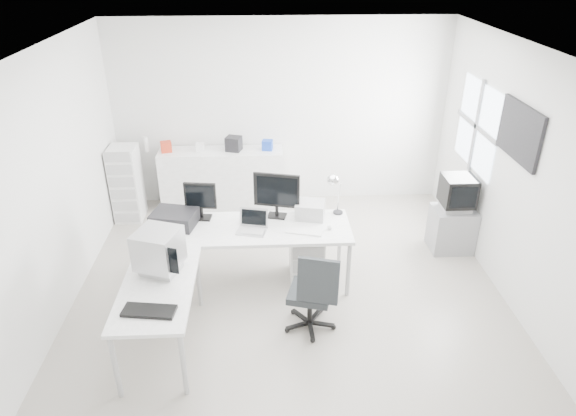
{
  "coord_description": "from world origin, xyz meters",
  "views": [
    {
      "loc": [
        -0.26,
        -4.99,
        3.71
      ],
      "look_at": [
        0.0,
        0.2,
        1.0
      ],
      "focal_mm": 32.0,
      "sensor_mm": 36.0,
      "label": 1
    }
  ],
  "objects_px": {
    "inkjet_printer": "(174,218)",
    "office_chair": "(310,289)",
    "laser_printer": "(310,210)",
    "drawer_pedestal": "(306,256)",
    "laptop": "(251,222)",
    "filing_cabinet": "(127,184)",
    "main_desk": "(249,255)",
    "sideboard": "(223,179)",
    "side_desk": "(162,316)",
    "lcd_monitor_large": "(277,195)",
    "tv_cabinet": "(452,229)",
    "crt_tv": "(458,194)",
    "lcd_monitor_small": "(201,201)",
    "crt_monitor": "(159,252)"
  },
  "relations": [
    {
      "from": "inkjet_printer",
      "to": "office_chair",
      "type": "height_order",
      "value": "office_chair"
    },
    {
      "from": "laser_printer",
      "to": "drawer_pedestal",
      "type": "bearing_deg",
      "value": -94.59
    },
    {
      "from": "laptop",
      "to": "filing_cabinet",
      "type": "xyz_separation_m",
      "value": [
        -1.86,
        1.82,
        -0.31
      ]
    },
    {
      "from": "main_desk",
      "to": "sideboard",
      "type": "bearing_deg",
      "value": 102.13
    },
    {
      "from": "filing_cabinet",
      "to": "sideboard",
      "type": "bearing_deg",
      "value": 12.5
    },
    {
      "from": "side_desk",
      "to": "inkjet_printer",
      "type": "height_order",
      "value": "inkjet_printer"
    },
    {
      "from": "sideboard",
      "to": "lcd_monitor_large",
      "type": "bearing_deg",
      "value": -66.13
    },
    {
      "from": "laser_printer",
      "to": "office_chair",
      "type": "xyz_separation_m",
      "value": [
        -0.09,
        -1.09,
        -0.36
      ]
    },
    {
      "from": "drawer_pedestal",
      "to": "tv_cabinet",
      "type": "relative_size",
      "value": 1.01
    },
    {
      "from": "laser_printer",
      "to": "crt_tv",
      "type": "height_order",
      "value": "crt_tv"
    },
    {
      "from": "side_desk",
      "to": "lcd_monitor_small",
      "type": "distance_m",
      "value": 1.51
    },
    {
      "from": "filing_cabinet",
      "to": "crt_monitor",
      "type": "bearing_deg",
      "value": -69.55
    },
    {
      "from": "lcd_monitor_small",
      "to": "tv_cabinet",
      "type": "distance_m",
      "value": 3.33
    },
    {
      "from": "laser_printer",
      "to": "crt_monitor",
      "type": "height_order",
      "value": "crt_monitor"
    },
    {
      "from": "main_desk",
      "to": "crt_tv",
      "type": "distance_m",
      "value": 2.8
    },
    {
      "from": "drawer_pedestal",
      "to": "sideboard",
      "type": "bearing_deg",
      "value": 119.89
    },
    {
      "from": "tv_cabinet",
      "to": "crt_tv",
      "type": "xyz_separation_m",
      "value": [
        0.0,
        0.0,
        0.52
      ]
    },
    {
      "from": "laptop",
      "to": "sideboard",
      "type": "distance_m",
      "value": 2.22
    },
    {
      "from": "office_chair",
      "to": "lcd_monitor_large",
      "type": "bearing_deg",
      "value": 121.02
    },
    {
      "from": "lcd_monitor_small",
      "to": "filing_cabinet",
      "type": "height_order",
      "value": "lcd_monitor_small"
    },
    {
      "from": "sideboard",
      "to": "filing_cabinet",
      "type": "xyz_separation_m",
      "value": [
        -1.37,
        -0.3,
        0.09
      ]
    },
    {
      "from": "laser_printer",
      "to": "crt_monitor",
      "type": "xyz_separation_m",
      "value": [
        -1.6,
        -1.07,
        0.14
      ]
    },
    {
      "from": "lcd_monitor_small",
      "to": "filing_cabinet",
      "type": "bearing_deg",
      "value": 137.62
    },
    {
      "from": "laptop",
      "to": "office_chair",
      "type": "relative_size",
      "value": 0.38
    },
    {
      "from": "laser_printer",
      "to": "filing_cabinet",
      "type": "distance_m",
      "value": 2.98
    },
    {
      "from": "office_chair",
      "to": "tv_cabinet",
      "type": "bearing_deg",
      "value": 51.84
    },
    {
      "from": "inkjet_printer",
      "to": "office_chair",
      "type": "relative_size",
      "value": 0.51
    },
    {
      "from": "lcd_monitor_large",
      "to": "office_chair",
      "type": "height_order",
      "value": "lcd_monitor_large"
    },
    {
      "from": "crt_tv",
      "to": "sideboard",
      "type": "bearing_deg",
      "value": 155.78
    },
    {
      "from": "tv_cabinet",
      "to": "lcd_monitor_small",
      "type": "bearing_deg",
      "value": -173.51
    },
    {
      "from": "drawer_pedestal",
      "to": "office_chair",
      "type": "distance_m",
      "value": 0.94
    },
    {
      "from": "crt_tv",
      "to": "office_chair",
      "type": "bearing_deg",
      "value": -143.68
    },
    {
      "from": "drawer_pedestal",
      "to": "laser_printer",
      "type": "height_order",
      "value": "laser_printer"
    },
    {
      "from": "laptop",
      "to": "lcd_monitor_large",
      "type": "bearing_deg",
      "value": 62.22
    },
    {
      "from": "laser_printer",
      "to": "office_chair",
      "type": "height_order",
      "value": "office_chair"
    },
    {
      "from": "office_chair",
      "to": "filing_cabinet",
      "type": "height_order",
      "value": "filing_cabinet"
    },
    {
      "from": "main_desk",
      "to": "laptop",
      "type": "relative_size",
      "value": 6.46
    },
    {
      "from": "lcd_monitor_small",
      "to": "laptop",
      "type": "bearing_deg",
      "value": -23.19
    },
    {
      "from": "side_desk",
      "to": "laptop",
      "type": "distance_m",
      "value": 1.43
    },
    {
      "from": "tv_cabinet",
      "to": "sideboard",
      "type": "xyz_separation_m",
      "value": [
        -3.13,
        1.41,
        0.17
      ]
    },
    {
      "from": "sideboard",
      "to": "inkjet_printer",
      "type": "bearing_deg",
      "value": -102.16
    },
    {
      "from": "lcd_monitor_large",
      "to": "laptop",
      "type": "relative_size",
      "value": 1.55
    },
    {
      "from": "inkjet_printer",
      "to": "tv_cabinet",
      "type": "bearing_deg",
      "value": 21.38
    },
    {
      "from": "crt_monitor",
      "to": "sideboard",
      "type": "height_order",
      "value": "crt_monitor"
    },
    {
      "from": "side_desk",
      "to": "drawer_pedestal",
      "type": "xyz_separation_m",
      "value": [
        1.55,
        1.15,
        -0.08
      ]
    },
    {
      "from": "main_desk",
      "to": "side_desk",
      "type": "relative_size",
      "value": 1.71
    },
    {
      "from": "main_desk",
      "to": "laptop",
      "type": "bearing_deg",
      "value": -63.43
    },
    {
      "from": "lcd_monitor_large",
      "to": "tv_cabinet",
      "type": "height_order",
      "value": "lcd_monitor_large"
    },
    {
      "from": "laser_printer",
      "to": "crt_tv",
      "type": "xyz_separation_m",
      "value": [
        1.94,
        0.4,
        -0.03
      ]
    },
    {
      "from": "drawer_pedestal",
      "to": "laser_printer",
      "type": "relative_size",
      "value": 1.77
    }
  ]
}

